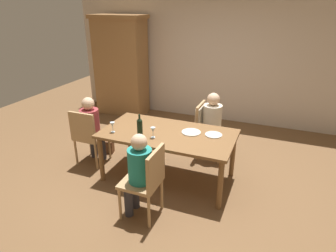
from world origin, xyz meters
The scene contains 16 objects.
ground_plane centered at (0.00, 0.00, 0.00)m, with size 10.00×10.00×0.00m, color brown.
rear_room_partition centered at (0.00, 2.69, 1.35)m, with size 6.40×0.12×2.70m, color beige.
armoire_cabinet centered at (-2.03, 2.24, 1.10)m, with size 1.18×0.62×2.18m.
dining_table centered at (0.00, 0.00, 0.66)m, with size 1.87×0.99×0.74m.
chair_far_right centered at (0.30, 0.87, 0.59)m, with size 0.46×0.44×0.92m.
chair_near centered at (0.09, -0.87, 0.53)m, with size 0.44×0.44×0.92m.
chair_left_end centered at (-1.31, -0.09, 0.53)m, with size 0.44×0.44×0.92m.
person_woman_host centered at (0.45, 0.87, 0.65)m, with size 0.35×0.30×1.12m.
person_man_bearded centered at (-0.03, -0.87, 0.63)m, with size 0.33×0.28×1.09m.
person_man_guest centered at (-1.31, 0.03, 0.64)m, with size 0.29×0.33×1.10m.
wine_bottle_tall_green centered at (-0.31, -0.26, 0.88)m, with size 0.08×0.08×0.32m.
wine_glass_near_left centered at (-0.73, -0.27, 0.85)m, with size 0.07×0.07×0.15m.
wine_glass_centre centered at (-0.13, -0.22, 0.85)m, with size 0.07×0.07×0.15m.
dinner_plate_host centered at (0.62, 0.15, 0.75)m, with size 0.24×0.24×0.01m, color silver.
dinner_plate_guest_left centered at (0.30, 0.12, 0.75)m, with size 0.27×0.27×0.01m, color silver.
handbag centered at (-1.31, 0.35, 0.11)m, with size 0.28×0.12×0.22m, color brown.
Camera 1 is at (1.40, -3.50, 2.45)m, focal length 31.55 mm.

